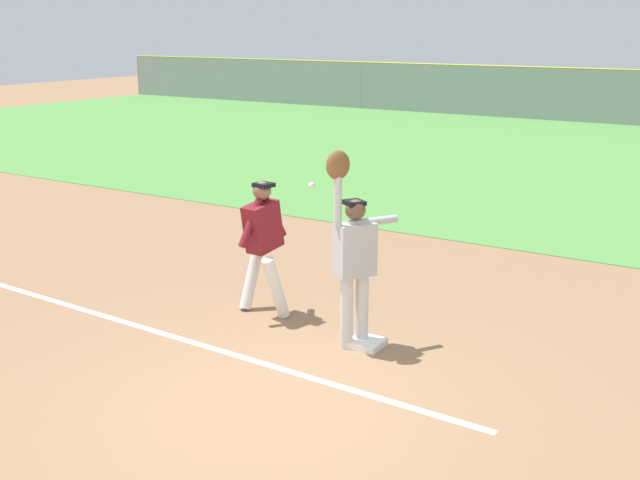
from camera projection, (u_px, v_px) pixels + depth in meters
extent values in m
plane|color=#936D4C|center=(267.00, 406.00, 7.80)|extent=(77.33, 77.33, 0.00)
cube|color=#549342|center=(633.00, 167.00, 20.78)|extent=(53.73, 18.57, 0.01)
cube|color=white|center=(68.00, 305.00, 10.59)|extent=(11.99, 0.57, 0.01)
cube|color=white|center=(366.00, 343.00, 9.23)|extent=(0.39, 0.39, 0.08)
cylinder|color=silver|center=(362.00, 309.00, 9.20)|extent=(0.21, 0.21, 0.85)
cylinder|color=silver|center=(346.00, 312.00, 9.12)|extent=(0.21, 0.21, 0.85)
cube|color=#B7B7B7|center=(355.00, 250.00, 8.97)|extent=(0.45, 0.51, 0.60)
sphere|color=brown|center=(355.00, 210.00, 8.85)|extent=(0.32, 0.32, 0.23)
cube|color=black|center=(354.00, 203.00, 8.86)|extent=(0.29, 0.28, 0.05)
cylinder|color=#B7B7B7|center=(338.00, 198.00, 8.72)|extent=(0.12, 0.12, 0.62)
cylinder|color=#B7B7B7|center=(372.00, 221.00, 8.99)|extent=(0.40, 0.58, 0.09)
ellipsoid|color=brown|center=(338.00, 165.00, 8.62)|extent=(0.26, 0.31, 0.32)
cylinder|color=white|center=(276.00, 288.00, 9.95)|extent=(0.20, 0.45, 0.85)
cylinder|color=white|center=(252.00, 276.00, 10.41)|extent=(0.20, 0.45, 0.85)
cube|color=maroon|center=(263.00, 226.00, 9.99)|extent=(0.32, 0.55, 0.66)
sphere|color=#8C6647|center=(262.00, 191.00, 9.88)|extent=(0.25, 0.25, 0.23)
cube|color=black|center=(264.00, 185.00, 9.84)|extent=(0.24, 0.22, 0.05)
cylinder|color=maroon|center=(274.00, 217.00, 10.14)|extent=(0.13, 0.41, 0.58)
cylinder|color=maroon|center=(250.00, 223.00, 9.81)|extent=(0.13, 0.41, 0.58)
sphere|color=white|center=(312.00, 185.00, 9.13)|extent=(0.07, 0.07, 0.07)
cylinder|color=gray|center=(138.00, 76.00, 42.08)|extent=(0.08, 0.08, 1.96)
cylinder|color=gray|center=(361.00, 86.00, 35.08)|extent=(0.08, 0.08, 1.96)
cube|color=white|center=(409.00, 91.00, 37.36)|extent=(4.58, 2.37, 0.55)
cube|color=#2D333D|center=(410.00, 81.00, 37.24)|extent=(2.38, 1.98, 0.40)
cylinder|color=black|center=(447.00, 97.00, 37.27)|extent=(0.62, 0.28, 0.60)
cylinder|color=black|center=(425.00, 100.00, 35.84)|extent=(0.62, 0.28, 0.60)
cylinder|color=black|center=(395.00, 94.00, 39.03)|extent=(0.62, 0.28, 0.60)
cylinder|color=black|center=(372.00, 97.00, 37.60)|extent=(0.62, 0.28, 0.60)
cube|color=tan|center=(537.00, 97.00, 34.32)|extent=(4.58, 2.36, 0.55)
cube|color=#2D333D|center=(538.00, 86.00, 34.20)|extent=(2.37, 1.97, 0.40)
cylinder|color=black|center=(578.00, 104.00, 34.23)|extent=(0.62, 0.28, 0.60)
cylinder|color=black|center=(560.00, 107.00, 32.80)|extent=(0.62, 0.28, 0.60)
cylinder|color=black|center=(515.00, 100.00, 35.98)|extent=(0.62, 0.28, 0.60)
cylinder|color=black|center=(495.00, 103.00, 34.55)|extent=(0.62, 0.28, 0.60)
cylinder|color=black|center=(637.00, 111.00, 31.38)|extent=(0.60, 0.23, 0.60)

